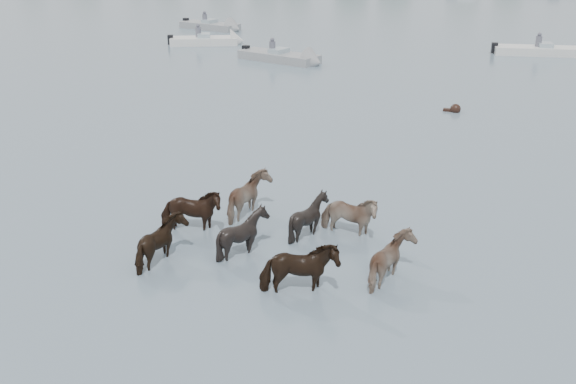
% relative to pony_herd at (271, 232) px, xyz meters
% --- Properties ---
extents(ground, '(400.00, 400.00, 0.00)m').
position_rel_pony_herd_xyz_m(ground, '(-2.22, 0.11, -0.45)').
color(ground, slate).
rests_on(ground, ground).
extents(pony_herd, '(6.92, 4.83, 1.40)m').
position_rel_pony_herd_xyz_m(pony_herd, '(0.00, 0.00, 0.00)').
color(pony_herd, black).
rests_on(pony_herd, ground).
extents(swimming_pony, '(0.72, 0.44, 0.44)m').
position_rel_pony_herd_xyz_m(swimming_pony, '(2.51, 14.30, -0.35)').
color(swimming_pony, black).
rests_on(swimming_pony, ground).
extents(motorboat_a, '(5.05, 3.54, 1.92)m').
position_rel_pony_herd_xyz_m(motorboat_a, '(-14.53, 25.87, -0.22)').
color(motorboat_a, silver).
rests_on(motorboat_a, ground).
extents(motorboat_b, '(5.60, 2.92, 1.92)m').
position_rel_pony_herd_xyz_m(motorboat_b, '(-7.74, 21.84, -0.22)').
color(motorboat_b, gray).
rests_on(motorboat_b, ground).
extents(motorboat_c, '(6.59, 2.86, 1.92)m').
position_rel_pony_herd_xyz_m(motorboat_c, '(6.71, 29.75, -0.23)').
color(motorboat_c, silver).
rests_on(motorboat_c, ground).
extents(motorboat_f, '(5.51, 2.73, 1.92)m').
position_rel_pony_herd_xyz_m(motorboat_f, '(-17.31, 31.77, -0.22)').
color(motorboat_f, gray).
rests_on(motorboat_f, ground).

